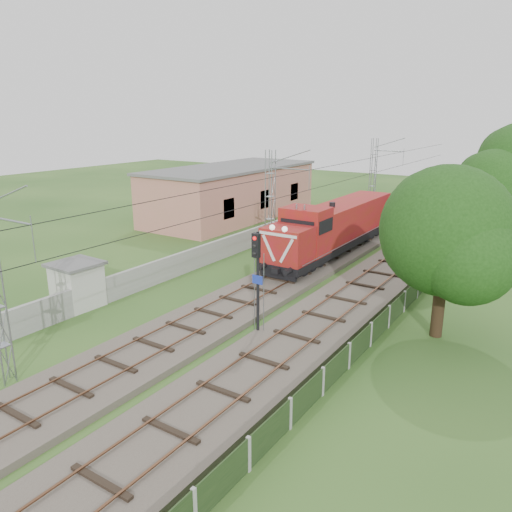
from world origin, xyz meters
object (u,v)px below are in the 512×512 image
Objects in this scene: locomotive at (334,227)px; relay_hut at (77,284)px; signal_post at (257,266)px; coach_rake at (497,173)px.

locomotive is 18.91m from relay_hut.
relay_hut is (-10.43, -2.17, -2.26)m from signal_post.
signal_post is 2.03× the size of relay_hut.
coach_rake is 13.48× the size of signal_post.
relay_hut is at bearing -113.07° from locomotive.
relay_hut is (-7.40, -17.37, -0.92)m from locomotive.
coach_rake is (5.00, 41.95, 0.37)m from locomotive.
locomotive is at bearing 101.28° from signal_post.
coach_rake is 57.19m from signal_post.
coach_rake is at bearing 78.19° from relay_hut.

